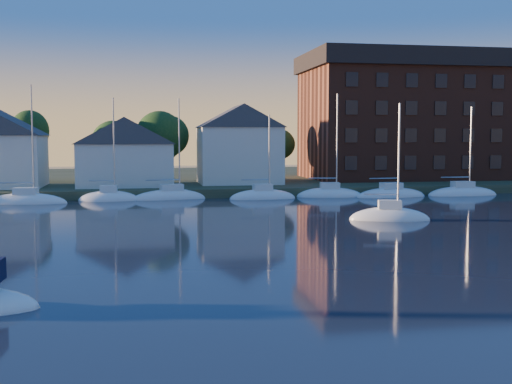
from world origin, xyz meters
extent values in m
plane|color=black|center=(0.00, 0.00, 0.00)|extent=(260.00, 260.00, 0.00)
cube|color=#343D23|center=(0.00, 75.00, 0.00)|extent=(160.00, 50.00, 2.00)
cube|color=brown|center=(0.00, 52.00, 0.00)|extent=(120.00, 3.00, 1.00)
cube|color=white|center=(-6.00, 57.00, 3.50)|extent=(11.00, 8.00, 5.00)
cube|color=white|center=(8.00, 59.00, 4.50)|extent=(10.00, 8.00, 7.00)
cube|color=brown|center=(34.00, 65.00, 8.50)|extent=(30.00, 16.00, 15.00)
cube|color=black|center=(34.00, 65.00, 17.20)|extent=(31.00, 17.00, 2.40)
cylinder|color=#321F17|center=(-18.00, 63.00, 2.75)|extent=(0.50, 0.50, 3.50)
sphere|color=#173C15|center=(-18.00, 63.00, 7.20)|extent=(5.40, 5.40, 5.40)
cylinder|color=#321F17|center=(-10.00, 63.00, 2.75)|extent=(0.50, 0.50, 3.50)
sphere|color=#173C15|center=(-10.00, 63.00, 7.20)|extent=(5.40, 5.40, 5.40)
cylinder|color=#321F17|center=(-2.00, 63.00, 2.75)|extent=(0.50, 0.50, 3.50)
sphere|color=#173C15|center=(-2.00, 63.00, 7.20)|extent=(5.40, 5.40, 5.40)
cylinder|color=#321F17|center=(6.00, 63.00, 2.75)|extent=(0.50, 0.50, 3.50)
sphere|color=#173C15|center=(6.00, 63.00, 7.20)|extent=(5.40, 5.40, 5.40)
cylinder|color=#321F17|center=(14.00, 63.00, 2.75)|extent=(0.50, 0.50, 3.50)
sphere|color=#173C15|center=(14.00, 63.00, 7.20)|extent=(5.40, 5.40, 5.40)
cylinder|color=#321F17|center=(22.00, 63.00, 2.75)|extent=(0.50, 0.50, 3.50)
sphere|color=#173C15|center=(22.00, 63.00, 7.20)|extent=(5.40, 5.40, 5.40)
cylinder|color=#321F17|center=(30.00, 63.00, 2.75)|extent=(0.50, 0.50, 3.50)
sphere|color=#173C15|center=(30.00, 63.00, 7.20)|extent=(5.40, 5.40, 5.40)
cylinder|color=#321F17|center=(38.00, 63.00, 2.75)|extent=(0.50, 0.50, 3.50)
sphere|color=#173C15|center=(38.00, 63.00, 7.20)|extent=(5.40, 5.40, 5.40)
cylinder|color=#321F17|center=(46.00, 63.00, 2.75)|extent=(0.50, 0.50, 3.50)
sphere|color=#173C15|center=(46.00, 63.00, 7.20)|extent=(5.40, 5.40, 5.40)
ellipsoid|color=white|center=(-16.00, 49.00, 0.00)|extent=(7.50, 2.40, 2.20)
cube|color=white|center=(-16.00, 49.00, 1.30)|extent=(2.10, 1.32, 0.70)
cylinder|color=#A5A8AD|center=(-15.25, 49.00, 5.95)|extent=(0.16, 0.16, 10.00)
cylinder|color=#A5A8AD|center=(-16.82, 49.00, 2.15)|extent=(3.15, 0.12, 0.12)
ellipsoid|color=white|center=(-8.00, 49.00, 0.00)|extent=(7.50, 2.40, 2.20)
cube|color=white|center=(-8.00, 49.00, 1.30)|extent=(2.10, 1.32, 0.70)
cylinder|color=#A5A8AD|center=(-7.25, 49.00, 5.95)|extent=(0.16, 0.16, 10.00)
cylinder|color=#A5A8AD|center=(-8.82, 49.00, 2.15)|extent=(3.15, 0.12, 0.12)
ellipsoid|color=white|center=(0.00, 49.00, 0.00)|extent=(7.50, 2.40, 2.20)
cube|color=white|center=(0.00, 49.00, 1.30)|extent=(2.10, 1.32, 0.70)
cylinder|color=#A5A8AD|center=(0.75, 49.00, 5.95)|extent=(0.16, 0.16, 10.00)
cylinder|color=#A5A8AD|center=(-0.82, 49.00, 2.15)|extent=(3.15, 0.12, 0.12)
ellipsoid|color=white|center=(8.00, 49.00, 0.00)|extent=(7.50, 2.40, 2.20)
cube|color=white|center=(8.00, 49.00, 1.30)|extent=(2.10, 1.32, 0.70)
cylinder|color=#A5A8AD|center=(8.75, 49.00, 5.95)|extent=(0.16, 0.16, 10.00)
cylinder|color=#A5A8AD|center=(7.17, 49.00, 2.15)|extent=(3.15, 0.12, 0.12)
ellipsoid|color=white|center=(16.00, 49.00, 0.00)|extent=(7.50, 2.40, 2.20)
cube|color=white|center=(16.00, 49.00, 1.30)|extent=(2.10, 1.32, 0.70)
cylinder|color=#A5A8AD|center=(16.75, 49.00, 5.95)|extent=(0.16, 0.16, 10.00)
cylinder|color=#A5A8AD|center=(15.18, 49.00, 2.15)|extent=(3.15, 0.12, 0.12)
ellipsoid|color=white|center=(24.00, 49.00, 0.00)|extent=(7.50, 2.40, 2.20)
cube|color=white|center=(24.00, 49.00, 1.30)|extent=(2.10, 1.32, 0.70)
cylinder|color=#A5A8AD|center=(24.75, 49.00, 5.95)|extent=(0.16, 0.16, 10.00)
cylinder|color=#A5A8AD|center=(23.18, 49.00, 2.15)|extent=(3.15, 0.12, 0.12)
ellipsoid|color=white|center=(32.00, 49.00, 0.00)|extent=(7.50, 2.40, 2.20)
cube|color=white|center=(32.00, 49.00, 1.30)|extent=(2.10, 1.32, 0.70)
cylinder|color=#A5A8AD|center=(32.75, 49.00, 5.95)|extent=(0.16, 0.16, 10.00)
cylinder|color=#A5A8AD|center=(31.18, 49.00, 2.15)|extent=(3.15, 0.12, 0.12)
ellipsoid|color=white|center=(15.90, 29.01, 0.00)|extent=(6.97, 3.96, 2.20)
cube|color=white|center=(15.90, 29.01, 1.30)|extent=(2.12, 1.69, 0.70)
cylinder|color=#A5A8AD|center=(16.54, 28.82, 5.27)|extent=(0.16, 0.16, 8.65)
cylinder|color=#A5A8AD|center=(15.20, 29.20, 2.15)|extent=(2.70, 0.87, 0.12)
camera|label=1|loc=(-4.40, -20.72, 6.94)|focal=45.00mm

